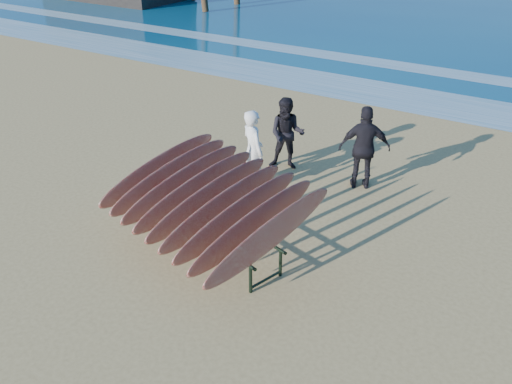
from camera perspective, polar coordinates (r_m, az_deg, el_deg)
ground at (r=9.46m, az=-2.62°, el=-7.03°), size 120.00×120.00×0.00m
foam_near at (r=17.74m, az=16.35°, el=9.34°), size 160.00×160.00×0.00m
foam_far at (r=21.00m, az=19.33°, el=11.78°), size 160.00×160.00×0.00m
surfboard_rack at (r=9.33m, az=-5.09°, el=-0.83°), size 3.80×3.49×1.55m
person_white at (r=11.26m, az=-0.32°, el=4.35°), size 0.77×0.70×1.77m
person_dark_a at (r=12.25m, az=3.28°, el=6.11°), size 0.99×0.89×1.67m
person_dark_b at (r=11.56m, az=11.35°, el=4.56°), size 1.15×0.88×1.82m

